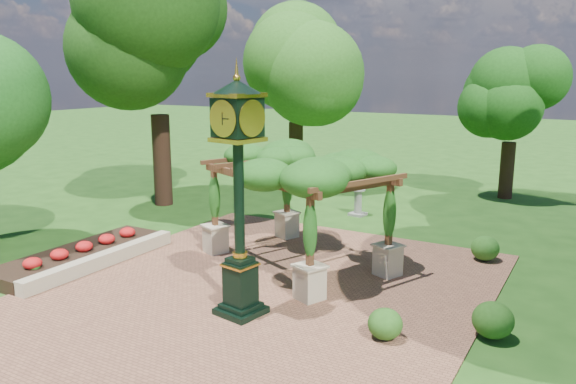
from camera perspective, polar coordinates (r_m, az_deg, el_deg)
The scene contains 13 objects.
ground at distance 12.78m, azimuth -5.72°, elevation -11.76°, with size 120.00×120.00×0.00m, color #1E4714.
brick_plaza at distance 13.53m, azimuth -3.22°, elevation -10.23°, with size 10.00×12.00×0.04m, color brown.
border_wall at distance 15.98m, azimuth -18.30°, elevation -6.61°, with size 0.35×5.00×0.40m, color #C6B793.
flower_bed at distance 16.65m, azimuth -20.38°, elevation -6.09°, with size 1.50×5.00×0.36m, color red.
pedestal_clock at distance 11.56m, azimuth -5.06°, elevation 1.48°, with size 1.16×1.16×5.08m.
pergola at distance 14.84m, azimuth 0.89°, elevation 2.11°, with size 5.80×4.81×3.14m.
sundial at distance 20.70m, azimuth 7.12°, elevation -1.21°, with size 0.60×0.60×0.98m.
shrub_front at distance 11.38m, azimuth 9.84°, elevation -13.06°, with size 0.68×0.68×0.62m, color #224E16.
shrub_mid at distance 11.95m, azimuth 20.10°, elevation -12.12°, with size 0.80×0.80×0.72m, color #214A14.
shrub_back at distance 16.51m, azimuth 19.40°, elevation -5.42°, with size 0.76×0.76×0.69m, color #275919.
tree_west_near at distance 22.36m, azimuth -13.22°, elevation 14.73°, with size 4.93×4.93×9.18m.
tree_west_far at distance 26.10m, azimuth 0.83°, elevation 11.97°, with size 4.22×4.22×7.45m.
tree_north at distance 24.67m, azimuth 21.87°, elevation 8.86°, with size 3.09×3.09×6.06m.
Camera 1 is at (6.88, -9.46, 5.14)m, focal length 35.00 mm.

